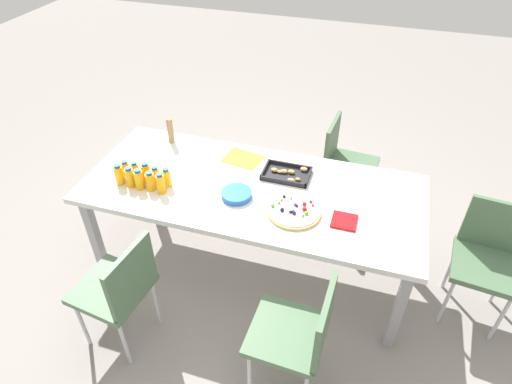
{
  "coord_description": "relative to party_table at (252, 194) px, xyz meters",
  "views": [
    {
      "loc": [
        0.7,
        -2.15,
        2.51
      ],
      "look_at": [
        0.05,
        -0.07,
        0.76
      ],
      "focal_mm": 30.56,
      "sensor_mm": 36.0,
      "label": 1
    }
  ],
  "objects": [
    {
      "name": "chair_near_left",
      "position": [
        -0.54,
        -0.83,
        -0.18
      ],
      "size": [
        0.45,
        0.45,
        0.83
      ],
      "rotation": [
        0.0,
        0.0,
        1.44
      ],
      "color": "#4C6B4C",
      "rests_on": "ground_plane"
    },
    {
      "name": "napkin_stack",
      "position": [
        0.63,
        -0.16,
        0.07
      ],
      "size": [
        0.15,
        0.15,
        0.01
      ],
      "primitive_type": "cube",
      "color": "red",
      "rests_on": "party_table"
    },
    {
      "name": "plate_stack",
      "position": [
        -0.06,
        -0.13,
        0.08
      ],
      "size": [
        0.2,
        0.2,
        0.04
      ],
      "color": "blue",
      "rests_on": "party_table"
    },
    {
      "name": "juice_bottle_0",
      "position": [
        -0.85,
        -0.22,
        0.13
      ],
      "size": [
        0.06,
        0.06,
        0.15
      ],
      "color": "#F9AC14",
      "rests_on": "party_table"
    },
    {
      "name": "juice_bottle_3",
      "position": [
        -0.62,
        -0.22,
        0.12
      ],
      "size": [
        0.06,
        0.06,
        0.14
      ],
      "color": "#FAAD14",
      "rests_on": "party_table"
    },
    {
      "name": "juice_bottle_4",
      "position": [
        -0.54,
        -0.23,
        0.13
      ],
      "size": [
        0.06,
        0.06,
        0.15
      ],
      "color": "#F9AD14",
      "rests_on": "party_table"
    },
    {
      "name": "snack_tray",
      "position": [
        0.19,
        0.19,
        0.07
      ],
      "size": [
        0.32,
        0.21,
        0.04
      ],
      "color": "black",
      "rests_on": "party_table"
    },
    {
      "name": "chair_near_right",
      "position": [
        0.53,
        -0.82,
        -0.18
      ],
      "size": [
        0.42,
        0.42,
        0.83
      ],
      "rotation": [
        0.0,
        0.0,
        1.53
      ],
      "color": "#4C6B4C",
      "rests_on": "ground_plane"
    },
    {
      "name": "juice_bottle_6",
      "position": [
        -0.77,
        -0.15,
        0.12
      ],
      "size": [
        0.05,
        0.05,
        0.14
      ],
      "color": "#FAAC14",
      "rests_on": "party_table"
    },
    {
      "name": "juice_bottle_7",
      "position": [
        -0.69,
        -0.14,
        0.13
      ],
      "size": [
        0.06,
        0.06,
        0.14
      ],
      "color": "#F8AF14",
      "rests_on": "party_table"
    },
    {
      "name": "juice_bottle_1",
      "position": [
        -0.77,
        -0.22,
        0.13
      ],
      "size": [
        0.06,
        0.06,
        0.14
      ],
      "color": "#F9AB14",
      "rests_on": "party_table"
    },
    {
      "name": "chair_far_right",
      "position": [
        0.51,
        0.86,
        -0.18
      ],
      "size": [
        0.43,
        0.43,
        0.83
      ],
      "rotation": [
        0.0,
        0.0,
        -1.65
      ],
      "color": "#4C6B4C",
      "rests_on": "ground_plane"
    },
    {
      "name": "cardboard_tube",
      "position": [
        -0.75,
        0.35,
        0.16
      ],
      "size": [
        0.04,
        0.04,
        0.2
      ],
      "primitive_type": "cylinder",
      "color": "#9E7A56",
      "rests_on": "party_table"
    },
    {
      "name": "party_table",
      "position": [
        0.0,
        0.0,
        0.0
      ],
      "size": [
        2.23,
        0.95,
        0.74
      ],
      "color": "silver",
      "rests_on": "ground_plane"
    },
    {
      "name": "fruit_pizza",
      "position": [
        0.33,
        -0.17,
        0.07
      ],
      "size": [
        0.33,
        0.33,
        0.05
      ],
      "color": "tan",
      "rests_on": "party_table"
    },
    {
      "name": "juice_bottle_5",
      "position": [
        -0.84,
        -0.15,
        0.12
      ],
      "size": [
        0.06,
        0.06,
        0.13
      ],
      "color": "#F9AC14",
      "rests_on": "party_table"
    },
    {
      "name": "juice_bottle_2",
      "position": [
        -0.7,
        -0.23,
        0.13
      ],
      "size": [
        0.06,
        0.06,
        0.15
      ],
      "color": "#F9AE14",
      "rests_on": "party_table"
    },
    {
      "name": "chair_end",
      "position": [
        1.53,
        0.08,
        -0.18
      ],
      "size": [
        0.44,
        0.44,
        0.83
      ],
      "rotation": [
        0.0,
        0.0,
        3.03
      ],
      "color": "#4C6B4C",
      "rests_on": "ground_plane"
    },
    {
      "name": "juice_bottle_8",
      "position": [
        -0.62,
        -0.15,
        0.12
      ],
      "size": [
        0.05,
        0.05,
        0.13
      ],
      "color": "#FBAE14",
      "rests_on": "party_table"
    },
    {
      "name": "juice_bottle_9",
      "position": [
        -0.54,
        -0.15,
        0.12
      ],
      "size": [
        0.06,
        0.06,
        0.13
      ],
      "color": "#FAAF14",
      "rests_on": "party_table"
    },
    {
      "name": "ground_plane",
      "position": [
        0.0,
        0.0,
        -0.68
      ],
      "size": [
        12.0,
        12.0,
        0.0
      ],
      "primitive_type": "plane",
      "color": "gray"
    },
    {
      "name": "paper_folder",
      "position": [
        -0.16,
        0.29,
        0.06
      ],
      "size": [
        0.29,
        0.24,
        0.01
      ],
      "primitive_type": "cube",
      "rotation": [
        0.0,
        0.0,
        -0.17
      ],
      "color": "yellow",
      "rests_on": "party_table"
    }
  ]
}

